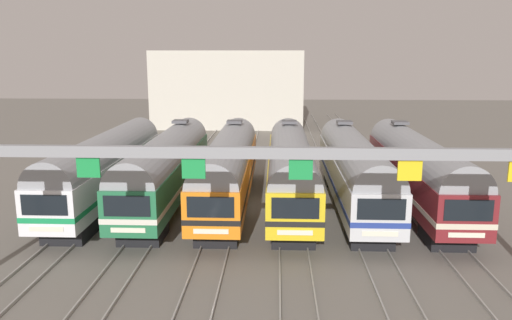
{
  "coord_description": "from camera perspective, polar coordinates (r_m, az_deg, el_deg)",
  "views": [
    {
      "loc": [
        1.12,
        -32.01,
        9.87
      ],
      "look_at": [
        -0.3,
        1.96,
        2.71
      ],
      "focal_mm": 35.38,
      "sensor_mm": 36.0,
      "label": 1
    }
  ],
  "objects": [
    {
      "name": "catenary_gantry",
      "position": [
        19.09,
        -1.03,
        -1.82
      ],
      "size": [
        25.51,
        0.44,
        6.97
      ],
      "color": "gray",
      "rests_on": "ground"
    },
    {
      "name": "commuter_train_maroon",
      "position": [
        34.02,
        17.71,
        -0.86
      ],
      "size": [
        2.88,
        18.06,
        5.05
      ],
      "color": "maroon",
      "rests_on": "ground"
    },
    {
      "name": "commuter_train_green",
      "position": [
        33.58,
        -10.04,
        -0.64
      ],
      "size": [
        2.88,
        18.06,
        5.05
      ],
      "color": "#236B42",
      "rests_on": "ground"
    },
    {
      "name": "track_bed",
      "position": [
        49.99,
        1.07,
        0.6
      ],
      "size": [
        21.77,
        70.0,
        0.15
      ],
      "color": "gray",
      "rests_on": "ground"
    },
    {
      "name": "commuter_train_silver",
      "position": [
        33.18,
        10.94,
        -0.83
      ],
      "size": [
        2.88,
        18.06,
        5.05
      ],
      "color": "silver",
      "rests_on": "ground"
    },
    {
      "name": "commuter_train_orange",
      "position": [
        32.95,
        -3.14,
        -0.71
      ],
      "size": [
        2.88,
        18.06,
        5.05
      ],
      "color": "orange",
      "rests_on": "ground"
    },
    {
      "name": "ground_plane",
      "position": [
        33.51,
        0.38,
        -5.23
      ],
      "size": [
        160.0,
        160.0,
        0.0
      ],
      "primitive_type": "plane",
      "color": "slate"
    },
    {
      "name": "commuter_train_yellow",
      "position": [
        32.82,
        3.93,
        -0.77
      ],
      "size": [
        2.88,
        18.06,
        5.05
      ],
      "color": "gold",
      "rests_on": "ground"
    },
    {
      "name": "maintenance_building",
      "position": [
        70.76,
        -3.07,
        8.06
      ],
      "size": [
        20.18,
        10.0,
        10.31
      ],
      "primitive_type": "cube",
      "color": "beige",
      "rests_on": "ground"
    },
    {
      "name": "commuter_train_white",
      "position": [
        34.68,
        -16.6,
        -0.56
      ],
      "size": [
        2.88,
        18.06,
        4.77
      ],
      "color": "white",
      "rests_on": "ground"
    }
  ]
}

